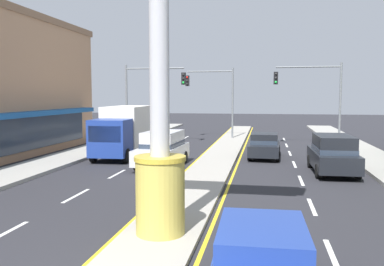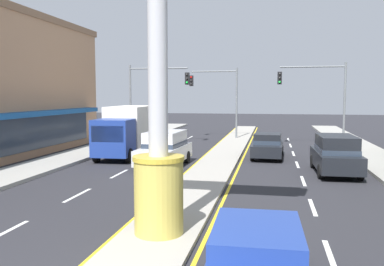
{
  "view_description": "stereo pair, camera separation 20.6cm",
  "coord_description": "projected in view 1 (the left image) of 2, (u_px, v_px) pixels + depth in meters",
  "views": [
    {
      "loc": [
        2.73,
        -5.13,
        3.84
      ],
      "look_at": [
        0.36,
        8.0,
        2.6
      ],
      "focal_mm": 38.27,
      "sensor_mm": 36.0,
      "label": 1
    },
    {
      "loc": [
        2.93,
        -5.1,
        3.84
      ],
      "look_at": [
        0.36,
        8.0,
        2.6
      ],
      "focal_mm": 38.27,
      "sensor_mm": 36.0,
      "label": 2
    }
  ],
  "objects": [
    {
      "name": "sidewalk_left",
      "position": [
        54.0,
        162.0,
        23.13
      ],
      "size": [
        2.77,
        60.0,
        0.18
      ],
      "primitive_type": "cube",
      "color": "#9E9B93",
      "rests_on": "ground"
    },
    {
      "name": "traffic_light_median_far",
      "position": [
        215.0,
        91.0,
        35.55
      ],
      "size": [
        4.2,
        0.46,
        6.2
      ],
      "color": "slate",
      "rests_on": "ground"
    },
    {
      "name": "lane_markings",
      "position": [
        214.0,
        166.0,
        22.18
      ],
      "size": [
        8.86,
        52.0,
        0.01
      ],
      "color": "silver",
      "rests_on": "ground"
    },
    {
      "name": "sedan_far_left_oncoming",
      "position": [
        262.0,
        263.0,
        7.44
      ],
      "size": [
        1.91,
        4.34,
        1.53
      ],
      "color": "navy",
      "rests_on": "ground"
    },
    {
      "name": "suv_far_right_lane",
      "position": [
        333.0,
        154.0,
        20.0
      ],
      "size": [
        2.05,
        4.64,
        1.9
      ],
      "color": "black",
      "rests_on": "ground"
    },
    {
      "name": "sedan_near_right_lane",
      "position": [
        265.0,
        145.0,
        25.03
      ],
      "size": [
        1.98,
        4.37,
        1.53
      ],
      "color": "black",
      "rests_on": "ground"
    },
    {
      "name": "traffic_light_right_side",
      "position": [
        315.0,
        90.0,
        29.85
      ],
      "size": [
        4.86,
        0.46,
        6.2
      ],
      "color": "slate",
      "rests_on": "ground"
    },
    {
      "name": "district_sign",
      "position": [
        159.0,
        86.0,
        10.63
      ],
      "size": [
        6.37,
        1.38,
        8.23
      ],
      "color": "gold",
      "rests_on": "median_strip"
    },
    {
      "name": "traffic_light_left_side",
      "position": [
        148.0,
        90.0,
        31.73
      ],
      "size": [
        4.86,
        0.46,
        6.2
      ],
      "color": "slate",
      "rests_on": "ground"
    },
    {
      "name": "suv_mid_left_lane",
      "position": [
        162.0,
        148.0,
        21.99
      ],
      "size": [
        2.17,
        4.7,
        1.9
      ],
      "color": "silver",
      "rests_on": "ground"
    },
    {
      "name": "median_strip",
      "position": [
        217.0,
        161.0,
        23.5
      ],
      "size": [
        2.12,
        52.0,
        0.14
      ],
      "primitive_type": "cube",
      "color": "#A39E93",
      "rests_on": "ground"
    },
    {
      "name": "box_truck_near_left_lane",
      "position": [
        124.0,
        129.0,
        25.9
      ],
      "size": [
        2.47,
        6.99,
        3.12
      ],
      "color": "navy",
      "rests_on": "ground"
    }
  ]
}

